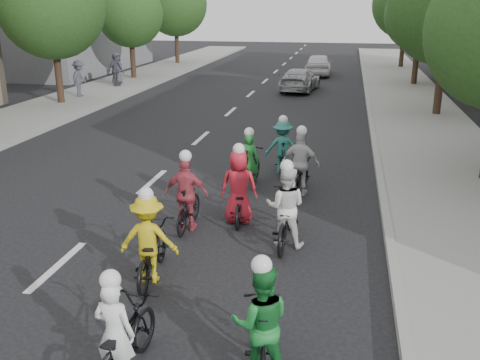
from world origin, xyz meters
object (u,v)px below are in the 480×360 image
(cyclist_0, at_px, (119,343))
(spectator_1, at_px, (115,70))
(cyclist_6, at_px, (286,214))
(cyclist_7, at_px, (283,151))
(cyclist_3, at_px, (188,200))
(follow_car_trail, at_px, (319,64))
(cyclist_2, at_px, (150,246))
(cyclist_4, at_px, (239,194))
(cyclist_1, at_px, (261,330))
(follow_car_lead, at_px, (300,80))
(spectator_0, at_px, (79,78))
(cyclist_5, at_px, (249,166))
(spectator_2, at_px, (117,68))
(cyclist_8, at_px, (300,171))

(cyclist_0, distance_m, spectator_1, 25.22)
(cyclist_6, bearing_deg, cyclist_7, -80.86)
(cyclist_3, xyz_separation_m, follow_car_trail, (1.19, 26.41, 0.07))
(cyclist_2, height_order, cyclist_4, cyclist_4)
(cyclist_1, relative_size, cyclist_7, 1.03)
(follow_car_trail, bearing_deg, cyclist_7, 90.03)
(follow_car_lead, distance_m, spectator_0, 11.60)
(cyclist_5, bearing_deg, spectator_1, -48.81)
(cyclist_1, distance_m, cyclist_5, 7.38)
(cyclist_0, distance_m, cyclist_5, 7.70)
(follow_car_trail, xyz_separation_m, spectator_0, (-11.12, -11.86, 0.33))
(cyclist_0, xyz_separation_m, cyclist_4, (0.44, 5.47, 0.07))
(cyclist_7, relative_size, spectator_1, 0.94)
(cyclist_2, bearing_deg, cyclist_3, -96.12)
(cyclist_2, distance_m, follow_car_lead, 21.67)
(cyclist_0, bearing_deg, cyclist_7, -90.63)
(spectator_2, bearing_deg, follow_car_lead, -67.44)
(cyclist_1, height_order, cyclist_4, cyclist_4)
(cyclist_3, xyz_separation_m, cyclist_6, (2.12, -0.33, -0.01))
(cyclist_1, xyz_separation_m, cyclist_7, (-0.80, 8.72, -0.00))
(cyclist_1, distance_m, follow_car_trail, 30.78)
(cyclist_7, bearing_deg, spectator_1, -60.60)
(cyclist_6, bearing_deg, spectator_1, -56.25)
(cyclist_3, distance_m, cyclist_6, 2.15)
(cyclist_4, bearing_deg, spectator_0, -57.75)
(cyclist_2, xyz_separation_m, spectator_0, (-9.93, 16.79, 0.42))
(cyclist_2, relative_size, spectator_0, 1.06)
(cyclist_0, xyz_separation_m, spectator_1, (-10.20, 23.07, 0.49))
(cyclist_5, bearing_deg, cyclist_1, 108.47)
(cyclist_1, bearing_deg, cyclist_4, -86.42)
(spectator_0, bearing_deg, cyclist_0, -153.12)
(cyclist_6, height_order, spectator_2, spectator_2)
(cyclist_6, xyz_separation_m, follow_car_lead, (-1.54, 19.76, -0.02))
(cyclist_2, relative_size, cyclist_3, 1.08)
(cyclist_2, xyz_separation_m, cyclist_3, (0.01, 2.24, 0.02))
(follow_car_trail, xyz_separation_m, spectator_2, (-11.11, -7.33, 0.31))
(cyclist_1, distance_m, cyclist_3, 4.91)
(cyclist_8, bearing_deg, cyclist_5, -2.03)
(cyclist_5, bearing_deg, cyclist_7, -107.43)
(cyclist_1, height_order, cyclist_7, cyclist_1)
(cyclist_0, bearing_deg, cyclist_4, -89.43)
(cyclist_5, height_order, follow_car_lead, cyclist_5)
(cyclist_6, relative_size, spectator_1, 1.11)
(follow_car_lead, bearing_deg, cyclist_2, 95.05)
(cyclist_1, xyz_separation_m, follow_car_trail, (-1.09, 30.76, 0.07))
(cyclist_5, xyz_separation_m, follow_car_trail, (0.38, 23.53, 0.12))
(cyclist_6, relative_size, spectator_2, 1.12)
(cyclist_4, bearing_deg, cyclist_1, 98.62)
(cyclist_2, distance_m, spectator_1, 22.64)
(cyclist_6, height_order, spectator_0, spectator_0)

